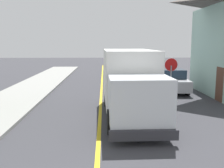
{
  "coord_description": "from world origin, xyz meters",
  "views": [
    {
      "loc": [
        0.22,
        -3.21,
        3.53
      ],
      "look_at": [
        0.63,
        10.04,
        1.4
      ],
      "focal_mm": 40.8,
      "sensor_mm": 36.0,
      "label": 1
    }
  ],
  "objects_px": {
    "stop_sign": "(171,71)",
    "box_truck": "(130,80)",
    "parked_car_near": "(135,82)",
    "parked_car_mid": "(126,71)",
    "parked_van_across": "(172,81)"
  },
  "relations": [
    {
      "from": "box_truck",
      "to": "parked_van_across",
      "type": "height_order",
      "value": "box_truck"
    },
    {
      "from": "box_truck",
      "to": "parked_car_mid",
      "type": "height_order",
      "value": "box_truck"
    },
    {
      "from": "parked_car_mid",
      "to": "parked_van_across",
      "type": "bearing_deg",
      "value": -68.1
    },
    {
      "from": "parked_van_across",
      "to": "parked_car_near",
      "type": "bearing_deg",
      "value": -171.26
    },
    {
      "from": "box_truck",
      "to": "stop_sign",
      "type": "xyz_separation_m",
      "value": [
        2.78,
        3.04,
        0.09
      ]
    },
    {
      "from": "parked_van_across",
      "to": "stop_sign",
      "type": "height_order",
      "value": "stop_sign"
    },
    {
      "from": "stop_sign",
      "to": "box_truck",
      "type": "bearing_deg",
      "value": -132.45
    },
    {
      "from": "parked_car_mid",
      "to": "parked_van_across",
      "type": "xyz_separation_m",
      "value": [
        2.83,
        -7.03,
        0.0
      ]
    },
    {
      "from": "parked_car_near",
      "to": "parked_car_mid",
      "type": "xyz_separation_m",
      "value": [
        -0.03,
        7.46,
        0.0
      ]
    },
    {
      "from": "box_truck",
      "to": "parked_car_near",
      "type": "relative_size",
      "value": 1.64
    },
    {
      "from": "box_truck",
      "to": "parked_van_across",
      "type": "relative_size",
      "value": 1.62
    },
    {
      "from": "parked_van_across",
      "to": "stop_sign",
      "type": "relative_size",
      "value": 1.69
    },
    {
      "from": "parked_car_mid",
      "to": "box_truck",
      "type": "bearing_deg",
      "value": -93.91
    },
    {
      "from": "parked_car_near",
      "to": "parked_van_across",
      "type": "distance_m",
      "value": 2.83
    },
    {
      "from": "parked_car_near",
      "to": "parked_car_mid",
      "type": "bearing_deg",
      "value": 90.2
    }
  ]
}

